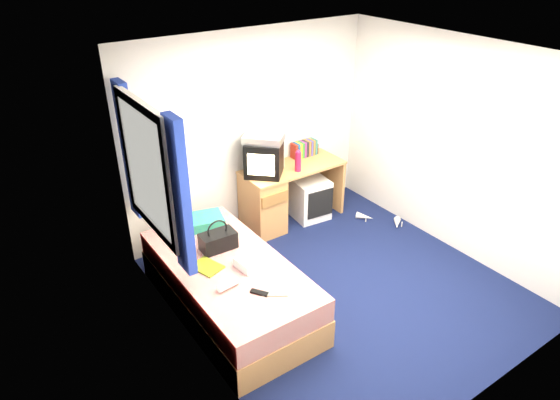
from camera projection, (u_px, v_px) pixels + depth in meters
ground at (339, 287)px, 5.26m from camera, size 3.40×3.40×0.00m
room_shell at (348, 161)px, 4.57m from camera, size 3.40×3.40×3.40m
bed at (229, 286)px, 4.85m from camera, size 1.01×2.00×0.54m
pillow at (200, 222)px, 5.28m from camera, size 0.55×0.42×0.11m
desk at (274, 197)px, 6.17m from camera, size 1.30×0.55×0.75m
storage_cube at (310, 198)px, 6.43m from camera, size 0.47×0.47×0.53m
crt_tv at (264, 158)px, 5.84m from camera, size 0.57×0.57×0.42m
vcr at (264, 138)px, 5.73m from camera, size 0.54×0.55×0.09m
book_row at (304, 149)px, 6.37m from camera, size 0.34×0.13×0.20m
picture_frame at (315, 148)px, 6.48m from camera, size 0.02×0.12×0.14m
pink_water_bottle at (298, 162)px, 5.97m from camera, size 0.09×0.09×0.24m
aerosol_can at (282, 160)px, 6.08m from camera, size 0.06×0.06×0.18m
handbag at (218, 240)px, 4.89m from camera, size 0.36×0.21×0.32m
towel at (252, 261)px, 4.67m from camera, size 0.30×0.26×0.09m
magazine at (207, 267)px, 4.66m from camera, size 0.29×0.33×0.01m
water_bottle at (228, 285)px, 4.38m from camera, size 0.21×0.09×0.07m
colour_swatch_fan at (275, 294)px, 4.31m from camera, size 0.22×0.17×0.01m
remote_control at (259, 293)px, 4.32m from camera, size 0.13×0.16×0.02m
window_assembly at (150, 171)px, 4.46m from camera, size 0.11×1.42×1.40m
white_heels at (381, 220)px, 6.39m from camera, size 0.42×0.58×0.09m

